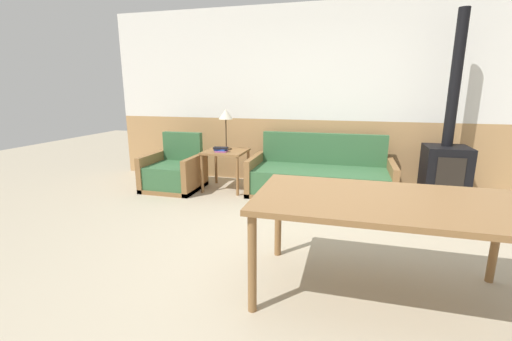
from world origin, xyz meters
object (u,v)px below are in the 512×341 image
dining_table (387,208)px  wood_stove (446,159)px  table_lamp (226,117)px  couch (320,178)px  side_table (226,156)px  armchair (174,173)px

dining_table → wood_stove: (0.96, 2.48, -0.09)m
table_lamp → couch: bearing=-1.1°
table_lamp → side_table: bearing=-76.2°
couch → armchair: 2.16m
couch → armchair: bearing=-172.7°
couch → table_lamp: (-1.41, 0.03, 0.83)m
side_table → wood_stove: 3.00m
table_lamp → dining_table: table_lamp is taller
table_lamp → dining_table: (2.06, -2.40, -0.40)m
table_lamp → dining_table: size_ratio=0.33×
armchair → side_table: bearing=-2.2°
side_table → table_lamp: table_lamp is taller
armchair → wood_stove: wood_stove is taller
armchair → couch: bearing=-9.4°
table_lamp → wood_stove: wood_stove is taller
armchair → table_lamp: table_lamp is taller
armchair → side_table: (0.75, 0.19, 0.26)m
side_table → table_lamp: bearing=103.8°
side_table → couch: bearing=3.2°
couch → armchair: size_ratio=2.41×
armchair → side_table: size_ratio=1.37×
dining_table → wood_stove: 2.66m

